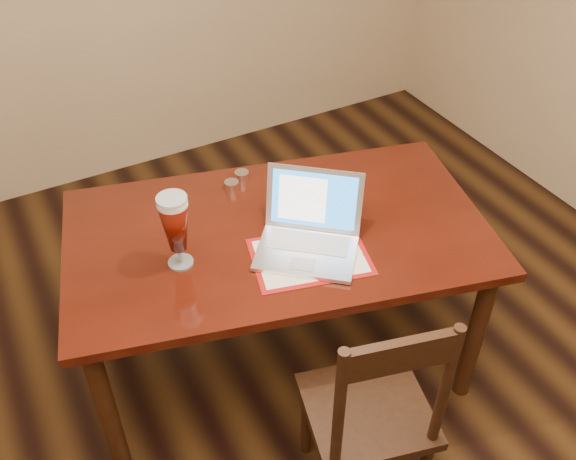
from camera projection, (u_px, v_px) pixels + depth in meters
room_shell at (340, 67)px, 1.30m from camera, size 4.51×5.01×2.71m
dining_table at (276, 246)px, 2.51m from camera, size 1.79×1.28×1.06m
dining_chair at (372, 413)px, 2.18m from camera, size 0.50×0.49×0.99m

